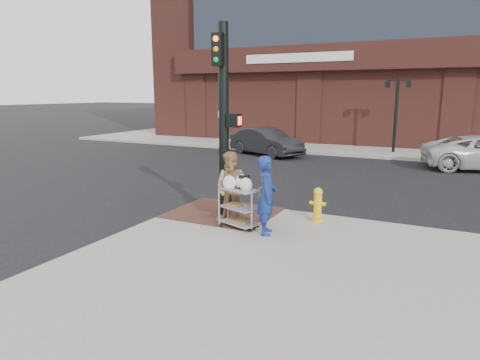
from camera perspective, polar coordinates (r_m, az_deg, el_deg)
The scene contains 12 objects.
ground at distance 10.87m, azimuth -1.77°, elevation -6.69°, with size 220.00×220.00×0.00m, color black.
brick_curb_ramp at distance 11.86m, azimuth -2.28°, elevation -4.35°, with size 2.80×2.40×0.01m, color #4E2F24.
lamp_post at distance 25.27m, azimuth 20.11°, elevation 9.09°, with size 1.32×0.22×4.00m.
parking_sign at distance 27.65m, azimuth -2.65°, elevation 7.08°, with size 0.05×0.05×2.20m, color black.
traffic_signal_pole at distance 11.25m, azimuth -2.14°, elevation 8.63°, with size 0.61×0.51×5.00m.
woman_blue at distance 9.92m, azimuth 3.57°, elevation -2.04°, with size 0.68×0.44×1.85m, color navy.
pedestrian_tan at distance 10.68m, azimuth -1.06°, elevation -1.09°, with size 0.89×0.69×1.83m, color #A8834F.
sedan_dark at distance 23.74m, azimuth 3.49°, elevation 5.13°, with size 1.60×4.58×1.51m, color black.
utility_cart at distance 10.45m, azimuth -0.09°, elevation -3.19°, with size 1.06×0.81×1.31m.
fire_hydrant at distance 11.17m, azimuth 10.32°, elevation -3.16°, with size 0.42×0.29×0.88m.
newsbox_red at distance 26.25m, azimuth 2.82°, elevation 5.58°, with size 0.44×0.40×1.05m, color red.
newsbox_blue at distance 26.21m, azimuth 3.49°, elevation 5.48°, with size 0.41×0.37×0.97m, color navy.
Camera 1 is at (4.89, -9.09, 3.40)m, focal length 32.00 mm.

